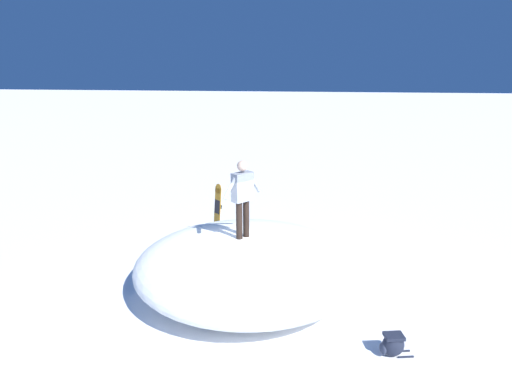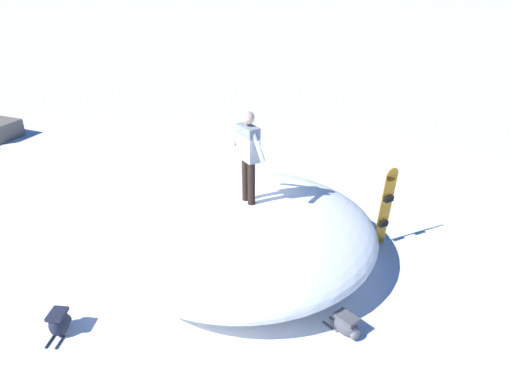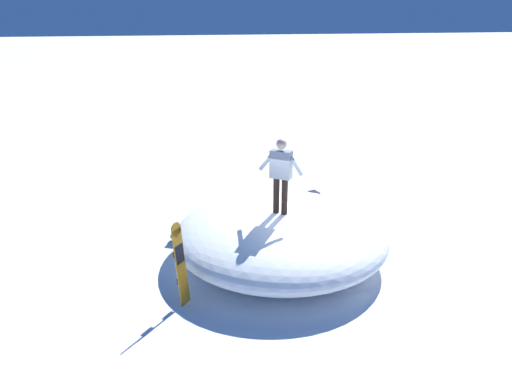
% 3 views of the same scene
% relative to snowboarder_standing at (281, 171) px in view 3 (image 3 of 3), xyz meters
% --- Properties ---
extents(ground, '(240.00, 240.00, 0.00)m').
position_rel_snowboarder_standing_xyz_m(ground, '(0.25, 0.62, -2.21)').
color(ground, white).
extents(snow_mound, '(6.78, 6.76, 1.20)m').
position_rel_snowboarder_standing_xyz_m(snow_mound, '(-0.12, 0.05, -1.61)').
color(snow_mound, white).
rests_on(snow_mound, ground).
extents(snowboarder_standing, '(0.69, 0.90, 1.74)m').
position_rel_snowboarder_standing_xyz_m(snowboarder_standing, '(0.00, 0.00, 0.00)').
color(snowboarder_standing, black).
rests_on(snowboarder_standing, snow_mound).
extents(snowboard_primary_upright, '(0.33, 0.31, 1.76)m').
position_rel_snowboarder_standing_xyz_m(snowboard_primary_upright, '(1.32, -2.37, -1.30)').
color(snowboard_primary_upright, orange).
rests_on(snowboard_primary_upright, ground).
extents(backpack_near, '(0.50, 0.67, 0.35)m').
position_rel_snowboarder_standing_xyz_m(backpack_near, '(-1.46, -2.26, -2.03)').
color(backpack_near, '#4C4C51').
rests_on(backpack_near, ground).
extents(backpack_far, '(0.61, 0.38, 0.41)m').
position_rel_snowboarder_standing_xyz_m(backpack_far, '(-3.11, 1.90, -1.99)').
color(backpack_far, '#1E2333').
rests_on(backpack_far, ground).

